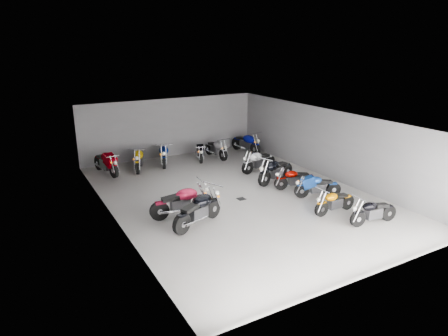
{
  "coord_description": "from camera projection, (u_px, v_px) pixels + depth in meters",
  "views": [
    {
      "loc": [
        -7.99,
        -13.37,
        6.11
      ],
      "look_at": [
        -0.11,
        0.75,
        1.0
      ],
      "focal_mm": 32.0,
      "sensor_mm": 36.0,
      "label": 1
    }
  ],
  "objects": [
    {
      "name": "motorcycle_back_c",
      "position": [
        164.0,
        154.0,
        20.69
      ],
      "size": [
        0.98,
        2.21,
        1.02
      ],
      "rotation": [
        0.0,
        0.0,
        2.77
      ],
      "color": "black",
      "rests_on": "ground"
    },
    {
      "name": "wall_left",
      "position": [
        112.0,
        178.0,
        13.88
      ],
      "size": [
        0.1,
        14.0,
        3.2
      ],
      "primitive_type": "cube",
      "color": "slate",
      "rests_on": "ground"
    },
    {
      "name": "motorcycle_back_d",
      "position": [
        199.0,
        151.0,
        21.52
      ],
      "size": [
        0.77,
        1.91,
        0.87
      ],
      "rotation": [
        0.0,
        0.0,
        2.81
      ],
      "color": "black",
      "rests_on": "ground"
    },
    {
      "name": "wall_right",
      "position": [
        328.0,
        144.0,
        18.52
      ],
      "size": [
        0.1,
        14.0,
        3.2
      ],
      "primitive_type": "cube",
      "color": "slate",
      "rests_on": "ground"
    },
    {
      "name": "motorcycle_right_a",
      "position": [
        373.0,
        212.0,
        13.92
      ],
      "size": [
        1.93,
        0.45,
        0.85
      ],
      "rotation": [
        0.0,
        0.0,
        1.44
      ],
      "color": "black",
      "rests_on": "ground"
    },
    {
      "name": "motorcycle_back_f",
      "position": [
        246.0,
        143.0,
        22.95
      ],
      "size": [
        0.59,
        2.36,
        1.04
      ],
      "rotation": [
        0.0,
        0.0,
        3.3
      ],
      "color": "black",
      "rests_on": "ground"
    },
    {
      "name": "motorcycle_left_d",
      "position": [
        181.0,
        202.0,
        14.52
      ],
      "size": [
        2.31,
        0.49,
        1.01
      ],
      "rotation": [
        0.0,
        0.0,
        -1.63
      ],
      "color": "black",
      "rests_on": "ground"
    },
    {
      "name": "drain_grate",
      "position": [
        241.0,
        199.0,
        16.26
      ],
      "size": [
        0.32,
        0.32,
        0.01
      ],
      "primitive_type": "cube",
      "color": "black",
      "rests_on": "ground"
    },
    {
      "name": "motorcycle_right_e",
      "position": [
        275.0,
        170.0,
        18.07
      ],
      "size": [
        2.27,
        0.78,
        1.02
      ],
      "rotation": [
        0.0,
        0.0,
        1.84
      ],
      "color": "black",
      "rests_on": "ground"
    },
    {
      "name": "motorcycle_right_c",
      "position": [
        317.0,
        186.0,
        16.34
      ],
      "size": [
        1.87,
        0.85,
        0.86
      ],
      "rotation": [
        0.0,
        0.0,
        1.19
      ],
      "color": "black",
      "rests_on": "ground"
    },
    {
      "name": "ceiling",
      "position": [
        236.0,
        119.0,
        15.71
      ],
      "size": [
        10.0,
        14.0,
        0.04
      ],
      "primitive_type": "cube",
      "color": "black",
      "rests_on": "wall_back"
    },
    {
      "name": "ground",
      "position": [
        235.0,
        195.0,
        16.68
      ],
      "size": [
        14.0,
        14.0,
        0.0
      ],
      "primitive_type": "plane",
      "color": "#A19D98",
      "rests_on": "ground"
    },
    {
      "name": "motorcycle_back_b",
      "position": [
        139.0,
        159.0,
        19.9
      ],
      "size": [
        1.07,
        2.17,
        1.01
      ],
      "rotation": [
        0.0,
        0.0,
        2.73
      ],
      "color": "black",
      "rests_on": "ground"
    },
    {
      "name": "motorcycle_right_d",
      "position": [
        295.0,
        179.0,
        17.26
      ],
      "size": [
        1.88,
        0.67,
        0.85
      ],
      "rotation": [
        0.0,
        0.0,
        1.28
      ],
      "color": "black",
      "rests_on": "ground"
    },
    {
      "name": "wall_back",
      "position": [
        171.0,
        128.0,
        22.03
      ],
      "size": [
        10.0,
        0.1,
        3.2
      ],
      "primitive_type": "cube",
      "color": "slate",
      "rests_on": "ground"
    },
    {
      "name": "motorcycle_left_c",
      "position": [
        198.0,
        210.0,
        13.78
      ],
      "size": [
        2.23,
        1.08,
        1.04
      ],
      "rotation": [
        0.0,
        0.0,
        -1.16
      ],
      "color": "black",
      "rests_on": "ground"
    },
    {
      "name": "motorcycle_right_b",
      "position": [
        334.0,
        202.0,
        14.81
      ],
      "size": [
        1.89,
        0.37,
        0.83
      ],
      "rotation": [
        0.0,
        0.0,
        1.59
      ],
      "color": "black",
      "rests_on": "ground"
    },
    {
      "name": "motorcycle_right_f",
      "position": [
        258.0,
        161.0,
        19.62
      ],
      "size": [
        2.18,
        0.63,
        0.97
      ],
      "rotation": [
        0.0,
        0.0,
        1.78
      ],
      "color": "black",
      "rests_on": "ground"
    },
    {
      "name": "motorcycle_back_a",
      "position": [
        106.0,
        163.0,
        19.21
      ],
      "size": [
        0.68,
        2.32,
        1.03
      ],
      "rotation": [
        0.0,
        0.0,
        3.35
      ],
      "color": "black",
      "rests_on": "ground"
    },
    {
      "name": "motorcycle_back_e",
      "position": [
        216.0,
        149.0,
        21.92
      ],
      "size": [
        0.46,
        2.16,
        0.95
      ],
      "rotation": [
        0.0,
        0.0,
        3.2
      ],
      "color": "black",
      "rests_on": "ground"
    }
  ]
}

